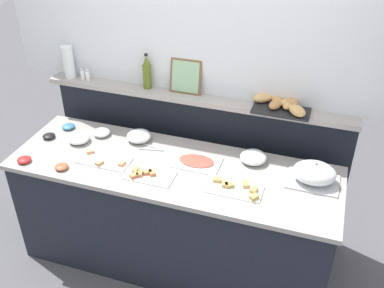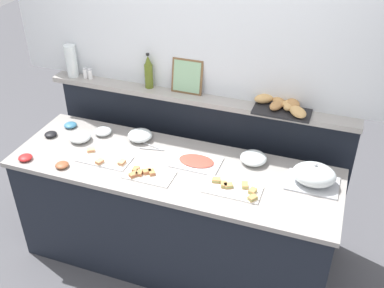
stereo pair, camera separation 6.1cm
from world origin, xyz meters
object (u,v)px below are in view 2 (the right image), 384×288
object	(u,v)px
serving_tongs	(153,148)
salt_shaker	(85,73)
condiment_bowl_cream	(70,125)
framed_picture	(187,76)
glass_bowl_small	(80,137)
bread_basket	(284,106)
glass_bowl_large	(103,132)
pepper_shaker	(90,74)
condiment_bowl_dark	(25,158)
sandwich_platter_front	(104,159)
sandwich_platter_rear	(234,189)
glass_bowl_extra	(253,158)
condiment_bowl_teal	(62,165)
olive_oil_bottle	(149,72)
sandwich_platter_side	(147,174)
cold_cuts_platter	(196,162)
water_carafe	(71,61)
glass_bowl_medium	(140,136)
serving_cloche	(314,175)
condiment_bowl_red	(51,134)

from	to	relation	value
serving_tongs	salt_shaker	bearing A→B (deg)	156.01
condiment_bowl_cream	framed_picture	bearing A→B (deg)	18.48
glass_bowl_small	bread_basket	distance (m)	1.53
glass_bowl_large	pepper_shaker	size ratio (longest dim) A/B	1.50
condiment_bowl_dark	bread_basket	xyz separation A→B (m)	(1.67, 0.76, 0.34)
sandwich_platter_front	glass_bowl_large	distance (m)	0.35
sandwich_platter_rear	pepper_shaker	distance (m)	1.52
glass_bowl_extra	condiment_bowl_cream	xyz separation A→B (m)	(-1.48, -0.02, -0.02)
glass_bowl_large	condiment_bowl_teal	size ratio (longest dim) A/B	1.40
condiment_bowl_dark	salt_shaker	distance (m)	0.84
olive_oil_bottle	bread_basket	world-z (taller)	olive_oil_bottle
pepper_shaker	bread_basket	distance (m)	1.54
bread_basket	olive_oil_bottle	bearing A→B (deg)	179.02
sandwich_platter_rear	framed_picture	xyz separation A→B (m)	(-0.55, 0.63, 0.44)
sandwich_platter_side	glass_bowl_large	distance (m)	0.65
sandwich_platter_side	condiment_bowl_teal	xyz separation A→B (m)	(-0.59, -0.11, 0.01)
glass_bowl_extra	pepper_shaker	xyz separation A→B (m)	(-1.41, 0.24, 0.33)
glass_bowl_small	pepper_shaker	size ratio (longest dim) A/B	1.89
glass_bowl_large	salt_shaker	size ratio (longest dim) A/B	1.50
sandwich_platter_side	pepper_shaker	size ratio (longest dim) A/B	3.89
cold_cuts_platter	condiment_bowl_cream	xyz separation A→B (m)	(-1.11, 0.12, 0.01)
glass_bowl_small	water_carafe	world-z (taller)	water_carafe
framed_picture	glass_bowl_medium	bearing A→B (deg)	-135.55
sandwich_platter_rear	cold_cuts_platter	world-z (taller)	sandwich_platter_rear
sandwich_platter_rear	condiment_bowl_dark	distance (m)	1.50
glass_bowl_extra	sandwich_platter_front	bearing A→B (deg)	-161.90
serving_cloche	condiment_bowl_teal	size ratio (longest dim) A/B	3.64
serving_tongs	framed_picture	size ratio (longest dim) A/B	0.71
sandwich_platter_side	condiment_bowl_cream	distance (m)	0.92
condiment_bowl_dark	serving_tongs	bearing A→B (deg)	28.80
condiment_bowl_dark	bread_basket	bearing A→B (deg)	24.43
sandwich_platter_side	condiment_bowl_dark	distance (m)	0.90
sandwich_platter_front	water_carafe	size ratio (longest dim) A/B	1.47
serving_cloche	pepper_shaker	xyz separation A→B (m)	(-1.83, 0.35, 0.29)
pepper_shaker	water_carafe	size ratio (longest dim) A/B	0.34
sandwich_platter_front	olive_oil_bottle	world-z (taller)	olive_oil_bottle
bread_basket	pepper_shaker	bearing A→B (deg)	-179.94
serving_cloche	sandwich_platter_side	bearing A→B (deg)	-165.33
serving_tongs	framed_picture	bearing A→B (deg)	68.95
glass_bowl_extra	bread_basket	xyz separation A→B (m)	(0.14, 0.24, 0.32)
glass_bowl_large	condiment_bowl_cream	xyz separation A→B (m)	(-0.30, 0.01, -0.01)
condiment_bowl_dark	sandwich_platter_front	bearing A→B (deg)	19.48
sandwich_platter_rear	glass_bowl_large	world-z (taller)	glass_bowl_large
glass_bowl_small	olive_oil_bottle	distance (m)	0.71
condiment_bowl_teal	olive_oil_bottle	world-z (taller)	olive_oil_bottle
salt_shaker	sandwich_platter_front	bearing A→B (deg)	-51.97
serving_cloche	pepper_shaker	distance (m)	1.89
salt_shaker	sandwich_platter_rear	bearing A→B (deg)	-22.77
cold_cuts_platter	glass_bowl_large	bearing A→B (deg)	171.87
condiment_bowl_red	olive_oil_bottle	bearing A→B (deg)	34.64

